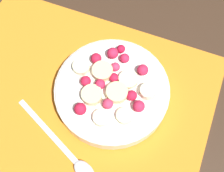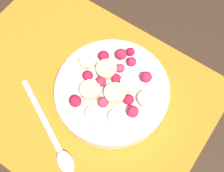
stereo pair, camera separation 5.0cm
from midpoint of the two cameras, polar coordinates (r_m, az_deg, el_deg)
name	(u,v)px [view 2 (the right image)]	position (r m, az deg, el deg)	size (l,w,h in m)	color
ground_plane	(78,91)	(0.55, -3.56, -1.27)	(3.00, 3.00, 0.00)	#382619
placemat	(78,91)	(0.54, -3.57, -1.15)	(0.45, 0.34, 0.01)	orange
fruit_bowl	(112,90)	(0.52, 2.75, -1.06)	(0.19, 0.19, 0.05)	silver
spoon	(56,143)	(0.51, -7.49, -10.55)	(0.17, 0.09, 0.01)	silver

